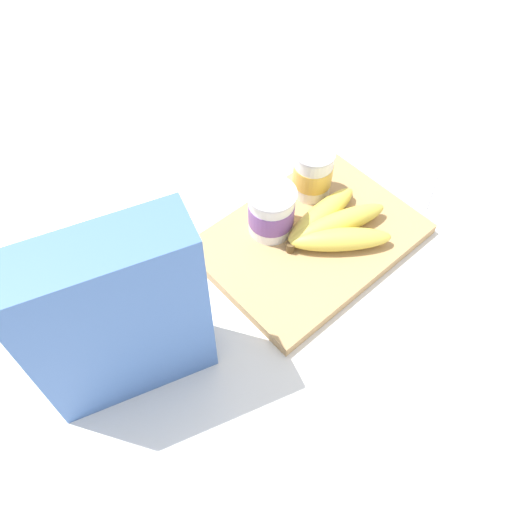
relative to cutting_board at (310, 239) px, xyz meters
name	(u,v)px	position (x,y,z in m)	size (l,w,h in m)	color
ground_plane	(310,243)	(0.00, 0.00, -0.01)	(2.40, 2.40, 0.00)	silver
cutting_board	(310,239)	(0.00, 0.00, 0.00)	(0.33, 0.24, 0.02)	tan
cereal_box	(120,323)	(-0.33, 0.00, 0.13)	(0.21, 0.07, 0.28)	#4770B7
yogurt_cup_front	(271,211)	(-0.04, 0.05, 0.05)	(0.08, 0.08, 0.08)	white
yogurt_cup_back	(313,173)	(0.07, 0.07, 0.05)	(0.07, 0.07, 0.09)	white
banana_bunch	(333,226)	(0.03, -0.02, 0.03)	(0.18, 0.14, 0.04)	#E2CA4A
spoon	(425,210)	(0.19, -0.08, 0.00)	(0.13, 0.07, 0.01)	silver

